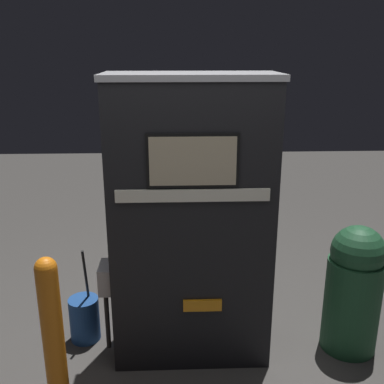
{
  "coord_description": "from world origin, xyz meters",
  "views": [
    {
      "loc": [
        -0.11,
        -2.65,
        2.17
      ],
      "look_at": [
        0.0,
        0.12,
        1.28
      ],
      "focal_mm": 42.0,
      "sensor_mm": 36.0,
      "label": 1
    }
  ],
  "objects_px": {
    "trash_bin": "(354,288)",
    "squeegee_bucket": "(85,318)",
    "gas_pump": "(191,224)",
    "safety_bollard": "(53,334)"
  },
  "relations": [
    {
      "from": "safety_bollard",
      "to": "trash_bin",
      "type": "bearing_deg",
      "value": 15.2
    },
    {
      "from": "safety_bollard",
      "to": "trash_bin",
      "type": "xyz_separation_m",
      "value": [
        2.04,
        0.55,
        -0.05
      ]
    },
    {
      "from": "gas_pump",
      "to": "trash_bin",
      "type": "xyz_separation_m",
      "value": [
        1.19,
        -0.02,
        -0.52
      ]
    },
    {
      "from": "gas_pump",
      "to": "squeegee_bucket",
      "type": "height_order",
      "value": "gas_pump"
    },
    {
      "from": "safety_bollard",
      "to": "squeegee_bucket",
      "type": "distance_m",
      "value": 0.82
    },
    {
      "from": "gas_pump",
      "to": "trash_bin",
      "type": "height_order",
      "value": "gas_pump"
    },
    {
      "from": "squeegee_bucket",
      "to": "trash_bin",
      "type": "bearing_deg",
      "value": -4.99
    },
    {
      "from": "gas_pump",
      "to": "safety_bollard",
      "type": "relative_size",
      "value": 1.93
    },
    {
      "from": "trash_bin",
      "to": "squeegee_bucket",
      "type": "relative_size",
      "value": 1.27
    },
    {
      "from": "trash_bin",
      "to": "squeegee_bucket",
      "type": "bearing_deg",
      "value": 175.01
    }
  ]
}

